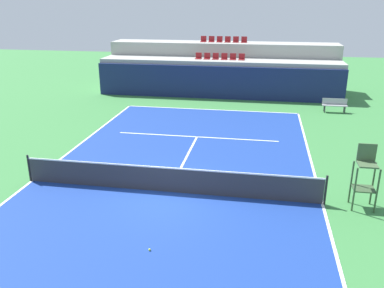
% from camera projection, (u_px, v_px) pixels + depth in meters
% --- Properties ---
extents(ground_plane, '(80.00, 80.00, 0.00)m').
position_uv_depth(ground_plane, '(169.00, 192.00, 14.86)').
color(ground_plane, '#387A3D').
extents(court_surface, '(11.00, 24.00, 0.01)m').
position_uv_depth(court_surface, '(169.00, 192.00, 14.86)').
color(court_surface, navy).
rests_on(court_surface, ground_plane).
extents(baseline_far, '(11.00, 0.10, 0.00)m').
position_uv_depth(baseline_far, '(211.00, 110.00, 25.94)').
color(baseline_far, white).
rests_on(baseline_far, court_surface).
extents(sideline_left, '(0.10, 24.00, 0.00)m').
position_uv_depth(sideline_left, '(32.00, 181.00, 15.75)').
color(sideline_left, white).
rests_on(sideline_left, court_surface).
extents(sideline_right, '(0.10, 24.00, 0.00)m').
position_uv_depth(sideline_right, '(323.00, 204.00, 13.96)').
color(sideline_right, white).
rests_on(sideline_right, court_surface).
extents(service_line_far, '(8.26, 0.10, 0.00)m').
position_uv_depth(service_line_far, '(197.00, 137.00, 20.79)').
color(service_line_far, white).
rests_on(service_line_far, court_surface).
extents(centre_service_line, '(0.10, 6.40, 0.00)m').
position_uv_depth(centre_service_line, '(185.00, 160.00, 17.82)').
color(centre_service_line, white).
rests_on(centre_service_line, court_surface).
extents(back_wall, '(17.39, 0.30, 2.29)m').
position_uv_depth(back_wall, '(217.00, 83.00, 28.51)').
color(back_wall, navy).
rests_on(back_wall, ground_plane).
extents(stands_tier_lower, '(17.39, 2.40, 2.57)m').
position_uv_depth(stands_tier_lower, '(219.00, 77.00, 29.71)').
color(stands_tier_lower, '#9E9E99').
rests_on(stands_tier_lower, ground_plane).
extents(stands_tier_upper, '(17.39, 2.40, 3.56)m').
position_uv_depth(stands_tier_upper, '(223.00, 66.00, 31.77)').
color(stands_tier_upper, '#9E9E99').
rests_on(stands_tier_upper, ground_plane).
extents(seating_row_lower, '(3.58, 0.44, 0.44)m').
position_uv_depth(seating_row_lower, '(220.00, 58.00, 29.33)').
color(seating_row_lower, maroon).
rests_on(seating_row_lower, stands_tier_lower).
extents(seating_row_upper, '(3.58, 0.44, 0.44)m').
position_uv_depth(seating_row_upper, '(224.00, 40.00, 31.22)').
color(seating_row_upper, maroon).
rests_on(seating_row_upper, stands_tier_upper).
extents(tennis_net, '(11.08, 0.08, 1.07)m').
position_uv_depth(tennis_net, '(168.00, 179.00, 14.69)').
color(tennis_net, black).
rests_on(tennis_net, court_surface).
extents(umpire_chair, '(0.76, 0.66, 2.20)m').
position_uv_depth(umpire_chair, '(365.00, 175.00, 13.42)').
color(umpire_chair, '#334C2D').
rests_on(umpire_chair, ground_plane).
extents(player_bench, '(1.50, 0.40, 0.85)m').
position_uv_depth(player_bench, '(335.00, 104.00, 25.23)').
color(player_bench, '#99999E').
rests_on(player_bench, ground_plane).
extents(tennis_ball_0, '(0.07, 0.07, 0.07)m').
position_uv_depth(tennis_ball_0, '(150.00, 250.00, 11.36)').
color(tennis_ball_0, '#CCE033').
rests_on(tennis_ball_0, court_surface).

